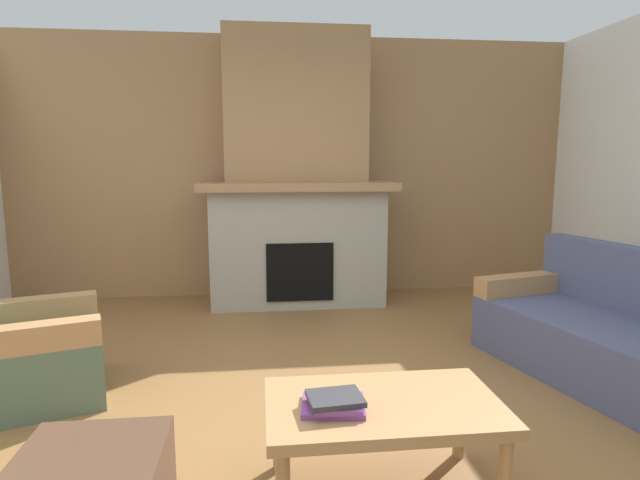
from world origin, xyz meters
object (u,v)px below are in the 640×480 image
fireplace (297,188)px  couch (619,339)px  coffee_table (383,413)px  armchair (24,353)px

fireplace → couch: (1.95, -2.23, -0.88)m
fireplace → coffee_table: (0.14, -3.21, -0.79)m
fireplace → couch: fireplace is taller
armchair → coffee_table: bearing=-30.5°
couch → coffee_table: bearing=-151.7°
armchair → coffee_table: (1.94, -1.14, 0.08)m
armchair → fireplace: bearing=48.9°
armchair → coffee_table: size_ratio=0.96×
coffee_table → fireplace: bearing=92.5°
couch → armchair: 3.75m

